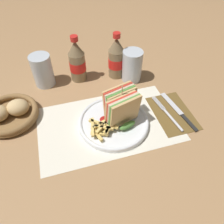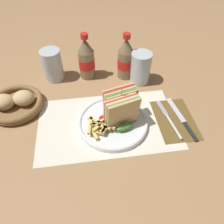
# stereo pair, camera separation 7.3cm
# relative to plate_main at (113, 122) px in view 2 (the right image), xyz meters

# --- Properties ---
(ground_plane) EXTENTS (4.00, 4.00, 0.00)m
(ground_plane) POSITION_rel_plate_main_xyz_m (-0.02, -0.02, -0.01)
(ground_plane) COLOR #9E754C
(placemat) EXTENTS (0.47, 0.28, 0.00)m
(placemat) POSITION_rel_plate_main_xyz_m (-0.02, 0.01, -0.01)
(placemat) COLOR silver
(placemat) RESTS_ON ground_plane
(plate_main) EXTENTS (0.24, 0.24, 0.02)m
(plate_main) POSITION_rel_plate_main_xyz_m (0.00, 0.00, 0.00)
(plate_main) COLOR white
(plate_main) RESTS_ON ground_plane
(club_sandwich) EXTENTS (0.12, 0.12, 0.14)m
(club_sandwich) POSITION_rel_plate_main_xyz_m (0.03, 0.00, 0.06)
(club_sandwich) COLOR tan
(club_sandwich) RESTS_ON plate_main
(fries_pile) EXTENTS (0.09, 0.09, 0.02)m
(fries_pile) POSITION_rel_plate_main_xyz_m (-0.05, -0.03, 0.02)
(fries_pile) COLOR #E5C166
(fries_pile) RESTS_ON plate_main
(ketchup_blob) EXTENTS (0.03, 0.03, 0.01)m
(ketchup_blob) POSITION_rel_plate_main_xyz_m (-0.03, 0.01, 0.02)
(ketchup_blob) COLOR maroon
(ketchup_blob) RESTS_ON plate_main
(napkin) EXTENTS (0.13, 0.20, 0.00)m
(napkin) POSITION_rel_plate_main_xyz_m (0.22, -0.01, -0.01)
(napkin) COLOR brown
(napkin) RESTS_ON ground_plane
(fork) EXTENTS (0.04, 0.18, 0.01)m
(fork) POSITION_rel_plate_main_xyz_m (0.20, -0.03, -0.00)
(fork) COLOR silver
(fork) RESTS_ON napkin
(knife) EXTENTS (0.04, 0.20, 0.00)m
(knife) POSITION_rel_plate_main_xyz_m (0.24, -0.01, -0.00)
(knife) COLOR black
(knife) RESTS_ON napkin
(coke_bottle_near) EXTENTS (0.07, 0.07, 0.19)m
(coke_bottle_near) POSITION_rel_plate_main_xyz_m (-0.07, 0.28, 0.07)
(coke_bottle_near) COLOR #7A6647
(coke_bottle_near) RESTS_ON ground_plane
(coke_bottle_far) EXTENTS (0.07, 0.07, 0.19)m
(coke_bottle_far) POSITION_rel_plate_main_xyz_m (0.09, 0.26, 0.07)
(coke_bottle_far) COLOR #7A6647
(coke_bottle_far) RESTS_ON ground_plane
(glass_near) EXTENTS (0.08, 0.08, 0.13)m
(glass_near) POSITION_rel_plate_main_xyz_m (0.14, 0.22, 0.05)
(glass_near) COLOR silver
(glass_near) RESTS_ON ground_plane
(glass_far) EXTENTS (0.08, 0.08, 0.13)m
(glass_far) POSITION_rel_plate_main_xyz_m (-0.20, 0.29, 0.04)
(glass_far) COLOR silver
(glass_far) RESTS_ON ground_plane
(bread_basket) EXTENTS (0.19, 0.19, 0.07)m
(bread_basket) POSITION_rel_plate_main_xyz_m (-0.34, 0.13, 0.01)
(bread_basket) COLOR olive
(bread_basket) RESTS_ON ground_plane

